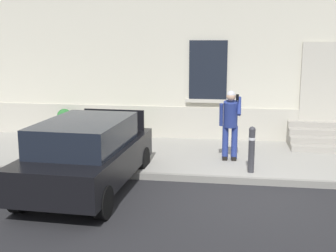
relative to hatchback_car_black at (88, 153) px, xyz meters
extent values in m
plane|color=#232326|center=(3.22, -0.07, -0.79)|extent=(80.00, 80.00, 0.00)
cube|color=#99968E|center=(3.22, 2.73, -0.71)|extent=(24.00, 3.60, 0.15)
cube|color=gray|center=(3.22, 0.87, -0.71)|extent=(24.00, 0.12, 0.15)
cube|color=beige|center=(3.22, 5.23, 2.96)|extent=(24.00, 1.40, 7.50)
cube|color=#BCB7A8|center=(3.22, 4.51, -0.24)|extent=(24.00, 0.08, 1.10)
cube|color=brown|center=(5.34, 4.50, 1.05)|extent=(1.00, 0.08, 2.10)
cube|color=#BCB7A8|center=(5.34, 4.48, 1.10)|extent=(1.16, 0.06, 2.24)
cube|color=black|center=(2.14, 4.50, 1.41)|extent=(1.10, 0.06, 1.70)
cube|color=#BCB7A8|center=(2.14, 4.47, 0.51)|extent=(1.30, 0.12, 0.10)
cube|color=#9E998E|center=(5.34, 3.41, -0.56)|extent=(1.77, 0.32, 0.16)
cube|color=#9E998E|center=(5.34, 3.73, -0.48)|extent=(1.77, 0.32, 0.32)
cube|color=#9E998E|center=(5.34, 4.05, -0.40)|extent=(1.77, 0.32, 0.48)
cube|color=#9E998E|center=(5.34, 4.37, -0.32)|extent=(1.77, 0.32, 0.64)
cube|color=black|center=(0.00, 0.02, -0.17)|extent=(1.90, 4.06, 0.64)
cube|color=black|center=(-0.01, -0.13, 0.43)|extent=(1.63, 2.46, 0.56)
cube|color=black|center=(0.08, 2.03, -0.39)|extent=(1.67, 0.16, 0.20)
cube|color=yellow|center=(0.08, 2.03, -0.21)|extent=(0.52, 0.04, 0.12)
cube|color=#B21414|center=(-0.68, 2.06, 0.05)|extent=(0.16, 0.05, 0.18)
cube|color=#B21414|center=(0.83, 2.00, 0.05)|extent=(0.16, 0.05, 0.18)
cube|color=black|center=(0.07, 1.77, 0.33)|extent=(1.49, 0.12, 0.60)
cylinder|color=black|center=(-0.85, -1.35, -0.49)|extent=(0.22, 0.61, 0.60)
cylinder|color=black|center=(0.74, -1.41, -0.49)|extent=(0.22, 0.61, 0.60)
cylinder|color=black|center=(-0.74, 1.45, -0.49)|extent=(0.22, 0.61, 0.60)
cylinder|color=black|center=(0.85, 1.39, -0.49)|extent=(0.22, 0.61, 0.60)
cylinder|color=#333338|center=(3.34, 1.28, -0.16)|extent=(0.14, 0.14, 0.95)
sphere|color=#333338|center=(3.34, 1.28, 0.33)|extent=(0.15, 0.15, 0.15)
cylinder|color=silver|center=(3.34, 1.28, 0.13)|extent=(0.15, 0.15, 0.06)
cylinder|color=#333338|center=(-0.64, 1.28, -0.16)|extent=(0.14, 0.14, 0.95)
sphere|color=#333338|center=(-0.64, 1.28, 0.33)|extent=(0.15, 0.15, 0.15)
cylinder|color=silver|center=(-0.64, 1.28, 0.13)|extent=(0.15, 0.15, 0.06)
cylinder|color=navy|center=(2.74, 2.23, -0.19)|extent=(0.15, 0.15, 0.82)
cube|color=black|center=(2.74, 2.29, -0.59)|extent=(0.12, 0.28, 0.10)
cylinder|color=navy|center=(2.96, 2.23, -0.19)|extent=(0.15, 0.15, 0.82)
cube|color=black|center=(2.96, 2.29, -0.59)|extent=(0.12, 0.28, 0.10)
cylinder|color=navy|center=(2.85, 2.17, 0.52)|extent=(0.34, 0.46, 0.68)
sphere|color=tan|center=(2.85, 2.08, 0.97)|extent=(0.22, 0.22, 0.22)
sphere|color=silver|center=(2.85, 2.08, 1.00)|extent=(0.21, 0.21, 0.21)
cylinder|color=navy|center=(2.63, 2.12, 0.51)|extent=(0.09, 0.20, 0.57)
cylinder|color=navy|center=(3.05, 2.12, 0.73)|extent=(0.09, 0.41, 0.43)
cube|color=black|center=(3.00, 2.06, 0.95)|extent=(0.07, 0.02, 0.15)
cylinder|color=#B25B38|center=(-2.17, 4.16, -0.47)|extent=(0.40, 0.40, 0.34)
cylinder|color=#B25B38|center=(-2.17, 4.16, -0.33)|extent=(0.44, 0.44, 0.05)
cylinder|color=#47331E|center=(-2.17, 4.16, -0.18)|extent=(0.04, 0.04, 0.24)
sphere|color=#286B2D|center=(-2.17, 4.16, 0.00)|extent=(0.44, 0.44, 0.44)
sphere|color=#286B2D|center=(-2.07, 4.11, -0.10)|extent=(0.24, 0.24, 0.24)
cylinder|color=beige|center=(0.03, 4.04, -0.47)|extent=(0.40, 0.40, 0.34)
cylinder|color=beige|center=(0.03, 4.04, -0.33)|extent=(0.44, 0.44, 0.05)
cylinder|color=#47331E|center=(0.03, 4.04, -0.18)|extent=(0.04, 0.04, 0.24)
sphere|color=#4C843D|center=(0.03, 4.04, 0.00)|extent=(0.44, 0.44, 0.44)
sphere|color=#4C843D|center=(0.13, 3.99, -0.10)|extent=(0.24, 0.24, 0.24)
camera|label=1|loc=(2.96, -8.41, 2.30)|focal=47.25mm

